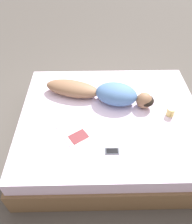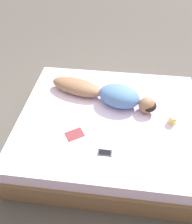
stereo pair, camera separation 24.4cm
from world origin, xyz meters
TOP-DOWN VIEW (x-y plane):
  - ground_plane at (0.00, 0.00)m, footprint 12.00×12.00m
  - bed at (0.00, 0.00)m, footprint 1.77×2.12m
  - person at (-0.26, -0.09)m, footprint 0.60×1.34m
  - open_magazine at (0.25, -0.41)m, footprint 0.50×0.45m
  - coffee_mug at (0.03, 0.67)m, footprint 0.12×0.09m
  - cell_phone at (0.51, -0.02)m, footprint 0.07×0.14m

SIDE VIEW (x-z plane):
  - ground_plane at x=0.00m, z-range 0.00..0.00m
  - bed at x=0.00m, z-range 0.00..0.51m
  - open_magazine at x=0.25m, z-range 0.51..0.52m
  - cell_phone at x=0.51m, z-range 0.51..0.52m
  - coffee_mug at x=0.03m, z-range 0.51..0.61m
  - person at x=-0.26m, z-range 0.49..0.73m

